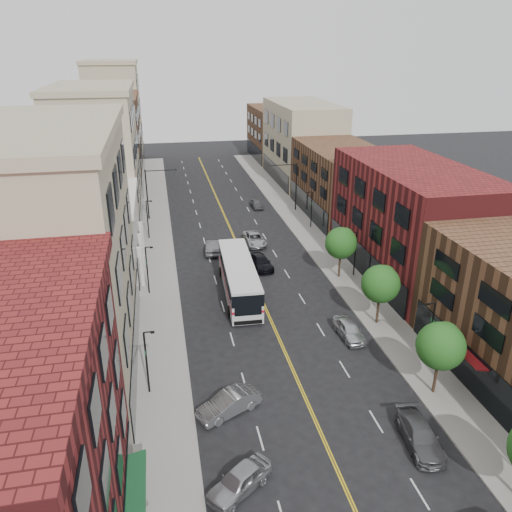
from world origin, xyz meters
TOP-DOWN VIEW (x-y plane):
  - ground at (0.00, 0.00)m, footprint 220.00×220.00m
  - sidewalk_left at (-10.00, 35.00)m, footprint 4.00×110.00m
  - sidewalk_right at (10.00, 35.00)m, footprint 4.00×110.00m
  - bldg_l_tanoffice at (-17.00, 13.00)m, footprint 10.00×22.00m
  - bldg_l_white at (-17.00, 31.00)m, footprint 10.00×14.00m
  - bldg_l_far_a at (-17.00, 48.00)m, footprint 10.00×20.00m
  - bldg_l_far_b at (-17.00, 68.00)m, footprint 10.00×20.00m
  - bldg_l_far_c at (-17.00, 86.00)m, footprint 10.00×16.00m
  - bldg_r_mid at (17.00, 24.00)m, footprint 10.00×22.00m
  - bldg_r_far_a at (17.00, 45.00)m, footprint 10.00×20.00m
  - bldg_r_far_b at (17.00, 66.00)m, footprint 10.00×22.00m
  - bldg_r_far_c at (17.00, 86.00)m, footprint 10.00×18.00m
  - tree_r_1 at (9.39, 4.07)m, footprint 3.40×3.40m
  - tree_r_2 at (9.39, 14.07)m, footprint 3.40×3.40m
  - tree_r_3 at (9.39, 24.07)m, footprint 3.40×3.40m
  - lamp_l_1 at (-10.95, 8.00)m, footprint 0.81×0.55m
  - lamp_l_2 at (-10.95, 24.00)m, footprint 0.81×0.55m
  - lamp_l_3 at (-10.95, 40.00)m, footprint 0.81×0.55m
  - lamp_r_1 at (10.95, 8.00)m, footprint 0.81×0.55m
  - lamp_r_2 at (10.95, 24.00)m, footprint 0.81×0.55m
  - lamp_r_3 at (10.95, 40.00)m, footprint 0.81×0.55m
  - signal_mast_left at (-10.27, 48.00)m, footprint 4.49×0.18m
  - signal_mast_right at (10.27, 48.00)m, footprint 4.49×0.18m
  - city_bus at (-2.00, 22.34)m, footprint 3.65×13.51m
  - car_angle_a at (-5.98, -1.76)m, footprint 4.46×3.88m
  - car_angle_b at (-5.60, 4.84)m, footprint 4.81×3.41m
  - car_parked_mid at (5.80, -0.49)m, footprint 2.44×5.01m
  - car_parked_far at (6.03, 12.41)m, footprint 1.96×4.40m
  - car_lane_behind at (-3.39, 33.71)m, footprint 2.14×4.59m
  - car_lane_a at (1.50, 28.18)m, footprint 2.42×4.92m
  - car_lane_b at (2.17, 35.50)m, footprint 2.55×5.23m
  - car_lane_c at (5.43, 50.60)m, footprint 1.62×3.87m

SIDE VIEW (x-z plane):
  - ground at x=0.00m, z-range 0.00..0.00m
  - sidewalk_left at x=-10.00m, z-range 0.00..0.15m
  - sidewalk_right at x=10.00m, z-range 0.00..0.15m
  - car_lane_c at x=5.43m, z-range 0.00..1.31m
  - car_lane_a at x=1.50m, z-range 0.00..1.38m
  - car_parked_mid at x=5.80m, z-range 0.00..1.40m
  - car_lane_b at x=2.17m, z-range 0.00..1.43m
  - car_angle_a at x=-5.98m, z-range 0.00..1.45m
  - car_lane_behind at x=-3.39m, z-range 0.00..1.46m
  - car_parked_far at x=6.03m, z-range 0.00..1.47m
  - car_angle_b at x=-5.60m, z-range 0.00..1.51m
  - city_bus at x=-2.00m, z-range 0.28..3.72m
  - lamp_l_1 at x=-10.95m, z-range 0.45..5.50m
  - lamp_l_2 at x=-10.95m, z-range 0.45..5.50m
  - lamp_l_3 at x=-10.95m, z-range 0.45..5.50m
  - lamp_r_1 at x=10.95m, z-range 0.45..5.50m
  - lamp_r_2 at x=10.95m, z-range 0.45..5.50m
  - lamp_r_3 at x=10.95m, z-range 0.45..5.50m
  - bldg_l_white at x=-17.00m, z-range 0.00..8.00m
  - tree_r_1 at x=9.39m, z-range 1.33..6.92m
  - tree_r_2 at x=9.39m, z-range 1.33..6.92m
  - tree_r_3 at x=9.39m, z-range 1.33..6.92m
  - signal_mast_left at x=-10.27m, z-range 1.05..8.25m
  - signal_mast_right at x=10.27m, z-range 1.05..8.25m
  - bldg_r_far_a at x=17.00m, z-range 0.00..10.00m
  - bldg_r_far_c at x=17.00m, z-range 0.00..11.00m
  - bldg_r_mid at x=17.00m, z-range 0.00..12.00m
  - bldg_r_far_b at x=17.00m, z-range 0.00..14.00m
  - bldg_l_far_b at x=-17.00m, z-range 0.00..15.00m
  - bldg_l_tanoffice at x=-17.00m, z-range 0.00..18.00m
  - bldg_l_far_a at x=-17.00m, z-range 0.00..18.00m
  - bldg_l_far_c at x=-17.00m, z-range 0.00..20.00m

